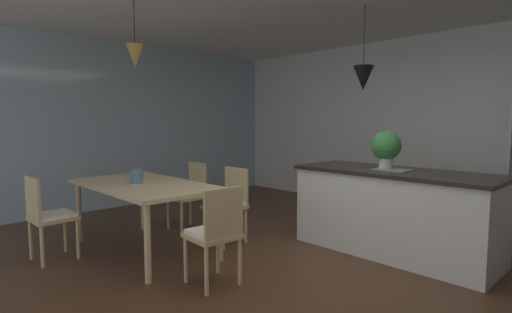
{
  "coord_description": "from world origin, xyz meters",
  "views": [
    {
      "loc": [
        2.18,
        -2.71,
        1.43
      ],
      "look_at": [
        -0.74,
        0.08,
        1.06
      ],
      "focal_mm": 27.53,
      "sensor_mm": 36.0,
      "label": 1
    }
  ],
  "objects_px": {
    "chair_far_right": "(228,202)",
    "vase_on_dining_table": "(137,176)",
    "chair_far_left": "(189,193)",
    "dining_table": "(144,189)",
    "kitchen_island": "(394,211)",
    "chair_near_left": "(48,215)",
    "chair_kitchen_end": "(215,232)",
    "potted_plant_on_island": "(386,147)"
  },
  "relations": [
    {
      "from": "chair_far_right",
      "to": "kitchen_island",
      "type": "xyz_separation_m",
      "value": [
        1.52,
        1.05,
        -0.01
      ]
    },
    {
      "from": "chair_near_left",
      "to": "chair_far_right",
      "type": "bearing_deg",
      "value": 64.88
    },
    {
      "from": "potted_plant_on_island",
      "to": "chair_kitchen_end",
      "type": "bearing_deg",
      "value": -105.9
    },
    {
      "from": "dining_table",
      "to": "kitchen_island",
      "type": "height_order",
      "value": "kitchen_island"
    },
    {
      "from": "kitchen_island",
      "to": "chair_far_left",
      "type": "bearing_deg",
      "value": -155.67
    },
    {
      "from": "chair_far_right",
      "to": "vase_on_dining_table",
      "type": "distance_m",
      "value": 1.07
    },
    {
      "from": "dining_table",
      "to": "chair_far_left",
      "type": "height_order",
      "value": "chair_far_left"
    },
    {
      "from": "chair_near_left",
      "to": "vase_on_dining_table",
      "type": "bearing_deg",
      "value": 65.88
    },
    {
      "from": "kitchen_island",
      "to": "chair_far_right",
      "type": "bearing_deg",
      "value": -145.35
    },
    {
      "from": "chair_near_left",
      "to": "chair_kitchen_end",
      "type": "relative_size",
      "value": 1.0
    },
    {
      "from": "dining_table",
      "to": "chair_far_right",
      "type": "distance_m",
      "value": 0.97
    },
    {
      "from": "dining_table",
      "to": "kitchen_island",
      "type": "bearing_deg",
      "value": 44.77
    },
    {
      "from": "chair_kitchen_end",
      "to": "potted_plant_on_island",
      "type": "distance_m",
      "value": 2.09
    },
    {
      "from": "chair_near_left",
      "to": "chair_kitchen_end",
      "type": "distance_m",
      "value": 1.87
    },
    {
      "from": "chair_far_left",
      "to": "vase_on_dining_table",
      "type": "relative_size",
      "value": 5.61
    },
    {
      "from": "kitchen_island",
      "to": "potted_plant_on_island",
      "type": "relative_size",
      "value": 5.05
    },
    {
      "from": "dining_table",
      "to": "chair_far_right",
      "type": "height_order",
      "value": "chair_far_right"
    },
    {
      "from": "chair_near_left",
      "to": "chair_far_right",
      "type": "distance_m",
      "value": 1.89
    },
    {
      "from": "chair_far_left",
      "to": "vase_on_dining_table",
      "type": "distance_m",
      "value": 1.04
    },
    {
      "from": "chair_near_left",
      "to": "potted_plant_on_island",
      "type": "height_order",
      "value": "potted_plant_on_island"
    },
    {
      "from": "chair_kitchen_end",
      "to": "chair_far_left",
      "type": "distance_m",
      "value": 1.87
    },
    {
      "from": "potted_plant_on_island",
      "to": "vase_on_dining_table",
      "type": "relative_size",
      "value": 2.67
    },
    {
      "from": "dining_table",
      "to": "vase_on_dining_table",
      "type": "bearing_deg",
      "value": -128.22
    },
    {
      "from": "chair_near_left",
      "to": "potted_plant_on_island",
      "type": "bearing_deg",
      "value": 51.31
    },
    {
      "from": "kitchen_island",
      "to": "potted_plant_on_island",
      "type": "distance_m",
      "value": 0.69
    },
    {
      "from": "dining_table",
      "to": "kitchen_island",
      "type": "relative_size",
      "value": 0.85
    },
    {
      "from": "potted_plant_on_island",
      "to": "kitchen_island",
      "type": "bearing_deg",
      "value": 0.0
    },
    {
      "from": "chair_far_right",
      "to": "potted_plant_on_island",
      "type": "bearing_deg",
      "value": 36.69
    },
    {
      "from": "chair_near_left",
      "to": "kitchen_island",
      "type": "height_order",
      "value": "kitchen_island"
    },
    {
      "from": "chair_far_left",
      "to": "kitchen_island",
      "type": "bearing_deg",
      "value": 24.33
    },
    {
      "from": "chair_far_right",
      "to": "kitchen_island",
      "type": "height_order",
      "value": "kitchen_island"
    },
    {
      "from": "potted_plant_on_island",
      "to": "chair_near_left",
      "type": "bearing_deg",
      "value": -128.69
    },
    {
      "from": "chair_far_right",
      "to": "vase_on_dining_table",
      "type": "xyz_separation_m",
      "value": [
        -0.44,
        -0.91,
        0.35
      ]
    },
    {
      "from": "chair_far_right",
      "to": "chair_far_left",
      "type": "bearing_deg",
      "value": -180.0
    },
    {
      "from": "chair_far_left",
      "to": "potted_plant_on_island",
      "type": "bearing_deg",
      "value": 25.4
    },
    {
      "from": "chair_near_left",
      "to": "chair_far_right",
      "type": "xyz_separation_m",
      "value": [
        0.8,
        1.71,
        0.0
      ]
    },
    {
      "from": "potted_plant_on_island",
      "to": "vase_on_dining_table",
      "type": "distance_m",
      "value": 2.71
    },
    {
      "from": "vase_on_dining_table",
      "to": "dining_table",
      "type": "bearing_deg",
      "value": 51.78
    },
    {
      "from": "dining_table",
      "to": "chair_far_left",
      "type": "xyz_separation_m",
      "value": [
        -0.4,
        0.85,
        -0.21
      ]
    },
    {
      "from": "chair_far_right",
      "to": "vase_on_dining_table",
      "type": "height_order",
      "value": "vase_on_dining_table"
    },
    {
      "from": "dining_table",
      "to": "potted_plant_on_island",
      "type": "height_order",
      "value": "potted_plant_on_island"
    },
    {
      "from": "chair_near_left",
      "to": "potted_plant_on_island",
      "type": "distance_m",
      "value": 3.59
    }
  ]
}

